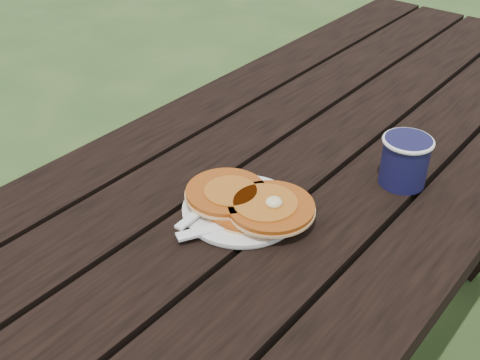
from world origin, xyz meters
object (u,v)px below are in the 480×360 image
Objects in this scene: pancake_stack at (250,202)px; coffee_cup at (405,158)px; picnic_table at (323,269)px; plate at (242,210)px.

coffee_cup reaches higher than pancake_stack.
picnic_table is 19.41× the size of coffee_cup.
pancake_stack reaches higher than plate.
coffee_cup is at bearing -23.95° from picnic_table.
picnic_table is at bearing 92.98° from plate.
pancake_stack is (0.01, 0.01, 0.02)m from plate.
pancake_stack is (0.03, -0.34, 0.41)m from picnic_table.
pancake_stack is at bearing 22.76° from plate.
plate is 2.14× the size of coffee_cup.
pancake_stack is at bearing -84.75° from picnic_table.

